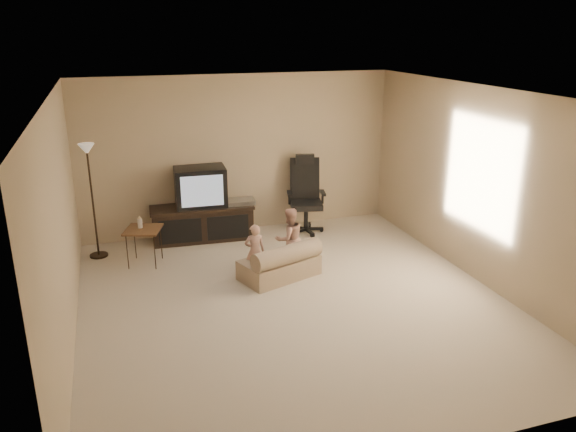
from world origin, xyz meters
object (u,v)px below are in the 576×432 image
Objects in this scene: child_sofa at (281,264)px; floor_lamp at (90,176)px; side_table at (143,230)px; toddler_right at (289,239)px; office_chair at (306,205)px; toddler_left at (255,251)px; tv_stand at (202,210)px.

floor_lamp is at bearing 127.08° from child_sofa.
side_table is 0.82× the size of toddler_right.
floor_lamp reaches higher than child_sofa.
child_sofa is (2.31, -1.53, -1.01)m from floor_lamp.
office_chair is 1.43× the size of toddler_right.
floor_lamp is 2.57m from toddler_left.
office_chair is at bearing -127.81° from toddler_right.
tv_stand is at bearing 9.09° from floor_lamp.
office_chair is at bearing 12.51° from side_table.
toddler_right reaches higher than side_table.
child_sofa is at bearing 44.12° from toddler_right.
tv_stand is 1.88× the size of toddler_right.
toddler_left is at bearing 138.43° from child_sofa.
child_sofa is 1.32× the size of toddler_right.
office_chair is 3.32m from floor_lamp.
tv_stand is 2.19× the size of toddler_left.
toddler_left reaches higher than side_table.
floor_lamp reaches higher than office_chair.
toddler_right is at bearing -158.01° from toddler_left.
office_chair reaches higher than toddler_right.
office_chair reaches higher than toddler_left.
child_sofa is (1.68, -1.05, -0.30)m from side_table.
child_sofa is at bearing -32.02° from side_table.
toddler_right is (0.93, -1.51, -0.04)m from tv_stand.
side_table reaches higher than child_sofa.
tv_stand is 0.98× the size of floor_lamp.
child_sofa is at bearing 164.36° from toddler_left.
side_table is 1.06m from floor_lamp.
office_chair is at bearing 41.22° from child_sofa.
tv_stand is 1.42× the size of child_sofa.
side_table is 0.43× the size of floor_lamp.
child_sofa is (-0.92, -1.63, -0.24)m from office_chair.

